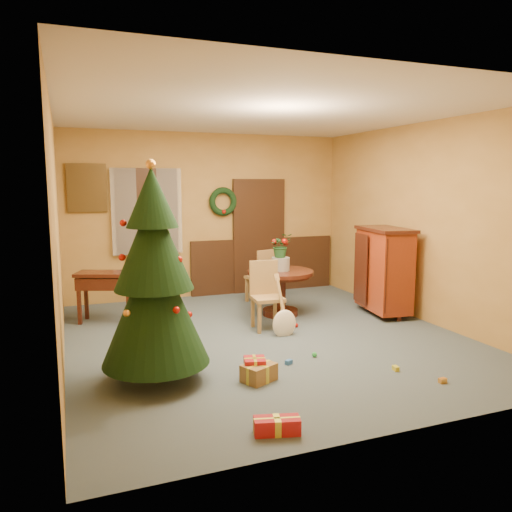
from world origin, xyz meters
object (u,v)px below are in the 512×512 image
chair_near (266,293)px  christmas_tree (154,279)px  dining_table (280,284)px  sideboard (384,268)px  writing_desk (106,284)px

chair_near → christmas_tree: christmas_tree is taller
dining_table → sideboard: sideboard is taller
chair_near → christmas_tree: size_ratio=0.42×
christmas_tree → writing_desk: christmas_tree is taller
writing_desk → sideboard: bearing=-15.1°
dining_table → writing_desk: size_ratio=1.09×
sideboard → christmas_tree: bearing=-159.4°
dining_table → chair_near: bearing=-130.0°
christmas_tree → chair_near: bearing=37.7°
chair_near → sideboard: size_ratio=0.70×
dining_table → chair_near: 0.74m
chair_near → writing_desk: chair_near is taller
dining_table → chair_near: (-0.47, -0.56, 0.02)m
sideboard → chair_near: bearing=-178.8°
christmas_tree → writing_desk: (-0.29, 2.50, -0.51)m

